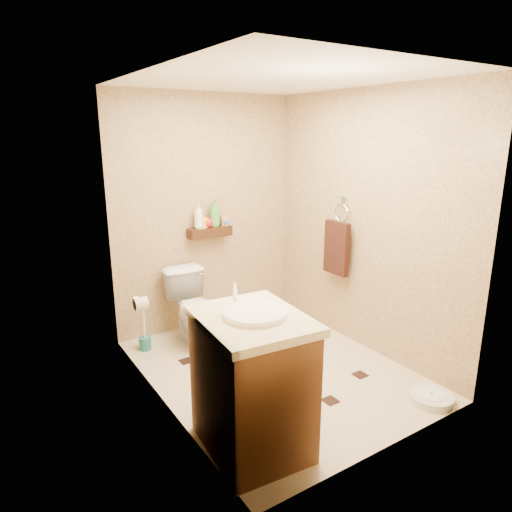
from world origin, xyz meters
TOP-DOWN VIEW (x-y plane):
  - ground at (0.00, 0.00)m, footprint 2.50×2.50m
  - wall_back at (0.00, 1.25)m, footprint 2.00×0.04m
  - wall_front at (0.00, -1.25)m, footprint 2.00×0.04m
  - wall_left at (-1.00, 0.00)m, footprint 0.04×2.50m
  - wall_right at (1.00, 0.00)m, footprint 0.04×2.50m
  - ceiling at (0.00, 0.00)m, footprint 2.00×2.50m
  - wall_shelf at (0.00, 1.17)m, footprint 0.46×0.14m
  - floor_accents at (0.01, -0.01)m, footprint 1.27×1.31m
  - toilet at (-0.35, 0.83)m, footprint 0.43×0.72m
  - vanity at (-0.70, -0.75)m, footprint 0.68×0.80m
  - bathroom_scale at (0.73, -1.07)m, footprint 0.44×0.44m
  - toilet_brush at (-0.82, 0.98)m, footprint 0.11×0.11m
  - towel_ring at (0.91, 0.25)m, footprint 0.12×0.30m
  - toilet_paper at (-0.94, 0.65)m, footprint 0.12×0.11m
  - bottle_a at (-0.12, 1.17)m, footprint 0.11×0.11m
  - bottle_b at (-0.08, 1.17)m, footprint 0.09×0.09m
  - bottle_c at (-0.02, 1.17)m, footprint 0.11×0.11m
  - bottle_d at (0.06, 1.17)m, footprint 0.11×0.11m
  - bottle_e at (0.18, 1.17)m, footprint 0.10×0.10m
  - bottle_f at (0.18, 1.17)m, footprint 0.14×0.14m

SIDE VIEW (x-z plane):
  - ground at x=0.00m, z-range 0.00..0.00m
  - floor_accents at x=0.01m, z-range 0.00..0.01m
  - bathroom_scale at x=0.73m, z-range 0.00..0.07m
  - toilet_brush at x=-0.82m, z-range -0.07..0.42m
  - toilet at x=-0.35m, z-range 0.00..0.72m
  - vanity at x=-0.70m, z-range -0.06..1.01m
  - toilet_paper at x=-0.94m, z-range 0.54..0.66m
  - towel_ring at x=0.91m, z-range 0.57..1.33m
  - wall_shelf at x=0.00m, z-range 0.97..1.07m
  - bottle_f at x=0.18m, z-range 1.07..1.20m
  - bottle_c at x=-0.02m, z-range 1.07..1.20m
  - bottle_e at x=0.18m, z-range 1.07..1.23m
  - bottle_b at x=-0.08m, z-range 1.07..1.23m
  - bottle_a at x=-0.12m, z-range 1.07..1.33m
  - wall_back at x=0.00m, z-range 0.00..2.40m
  - wall_front at x=0.00m, z-range 0.00..2.40m
  - wall_left at x=-1.00m, z-range 0.00..2.40m
  - wall_right at x=1.00m, z-range 0.00..2.40m
  - bottle_d at x=0.06m, z-range 1.07..1.35m
  - ceiling at x=0.00m, z-range 2.39..2.41m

